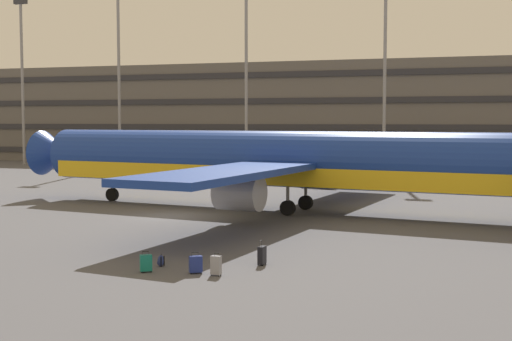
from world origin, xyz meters
TOP-DOWN VIEW (x-y plane):
  - ground_plane at (0.00, 0.00)m, footprint 600.00×600.00m
  - terminal_structure at (0.00, 52.58)m, footprint 137.03×15.27m
  - airliner at (6.04, 3.94)m, footprint 38.96×31.74m
  - light_mast_far_left at (-38.15, 38.73)m, footprint 1.80×0.50m
  - light_mast_left at (-24.25, 38.73)m, footprint 1.80×0.50m
  - light_mast_center_left at (-7.81, 38.73)m, footprint 1.80×0.50m
  - light_mast_center_right at (8.02, 38.73)m, footprint 1.80×0.50m
  - suitcase_black at (8.31, -13.83)m, footprint 0.39×0.27m
  - suitcase_small at (7.46, -13.72)m, footprint 0.53×0.46m
  - suitcase_laid_flat at (5.62, -14.09)m, footprint 0.50×0.44m
  - suitcase_orange at (9.37, -11.58)m, footprint 0.25×0.46m
  - backpack_upright at (5.73, -13.04)m, footprint 0.30×0.35m

SIDE VIEW (x-z plane):
  - ground_plane at x=0.00m, z-range 0.00..0.00m
  - backpack_upright at x=5.73m, z-range -0.03..0.47m
  - suitcase_small at x=7.46m, z-range -0.04..0.75m
  - suitcase_laid_flat at x=5.62m, z-range -0.03..0.74m
  - suitcase_black at x=8.31m, z-range -0.03..0.80m
  - suitcase_orange at x=9.37m, z-range -0.08..0.88m
  - airliner at x=6.04m, z-range -2.00..8.19m
  - terminal_structure at x=0.00m, z-range 0.00..12.93m
  - light_mast_far_left at x=-38.15m, z-range 1.68..22.88m
  - light_mast_center_left at x=-7.81m, z-range 1.68..23.09m
  - light_mast_center_right at x=8.02m, z-range 1.73..26.72m
  - light_mast_left at x=-24.25m, z-range 1.74..26.86m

